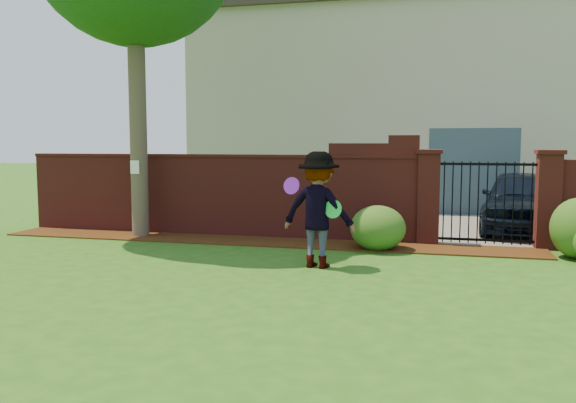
% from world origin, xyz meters
% --- Properties ---
extents(ground, '(80.00, 80.00, 0.01)m').
position_xyz_m(ground, '(0.00, 0.00, -0.01)').
color(ground, '#285615').
rests_on(ground, ground).
extents(mulch_bed, '(11.10, 1.08, 0.03)m').
position_xyz_m(mulch_bed, '(-0.95, 3.34, 0.01)').
color(mulch_bed, '#351C09').
rests_on(mulch_bed, ground).
extents(brick_wall, '(8.70, 0.31, 2.16)m').
position_xyz_m(brick_wall, '(-2.01, 4.00, 0.93)').
color(brick_wall, maroon).
rests_on(brick_wall, ground).
extents(pillar_left, '(0.50, 0.50, 1.88)m').
position_xyz_m(pillar_left, '(2.40, 4.00, 0.96)').
color(pillar_left, maroon).
rests_on(pillar_left, ground).
extents(pillar_right, '(0.50, 0.50, 1.88)m').
position_xyz_m(pillar_right, '(4.60, 4.00, 0.96)').
color(pillar_right, maroon).
rests_on(pillar_right, ground).
extents(iron_gate, '(1.78, 0.03, 1.60)m').
position_xyz_m(iron_gate, '(3.50, 4.00, 0.85)').
color(iron_gate, black).
rests_on(iron_gate, ground).
extents(driveway, '(3.20, 8.00, 0.01)m').
position_xyz_m(driveway, '(3.50, 8.00, 0.01)').
color(driveway, slate).
rests_on(driveway, ground).
extents(house, '(12.40, 6.40, 6.30)m').
position_xyz_m(house, '(1.00, 12.00, 3.16)').
color(house, beige).
rests_on(house, ground).
extents(car, '(2.17, 4.28, 1.40)m').
position_xyz_m(car, '(4.39, 6.07, 0.70)').
color(car, black).
rests_on(car, ground).
extents(paper_notice, '(0.20, 0.01, 0.28)m').
position_xyz_m(paper_notice, '(-3.60, 3.21, 1.50)').
color(paper_notice, white).
rests_on(paper_notice, tree).
extents(shrub_left, '(1.04, 1.04, 0.85)m').
position_xyz_m(shrub_left, '(1.50, 3.02, 0.42)').
color(shrub_left, '#225519').
rests_on(shrub_left, ground).
extents(man, '(1.31, 0.89, 1.88)m').
position_xyz_m(man, '(0.70, 1.26, 0.94)').
color(man, gray).
rests_on(man, ground).
extents(frisbee_purple, '(0.29, 0.14, 0.28)m').
position_xyz_m(frisbee_purple, '(0.27, 1.28, 1.32)').
color(frisbee_purple, purple).
rests_on(frisbee_purple, man).
extents(frisbee_green, '(0.30, 0.17, 0.30)m').
position_xyz_m(frisbee_green, '(0.98, 1.12, 0.98)').
color(frisbee_green, '#1BD146').
rests_on(frisbee_green, man).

